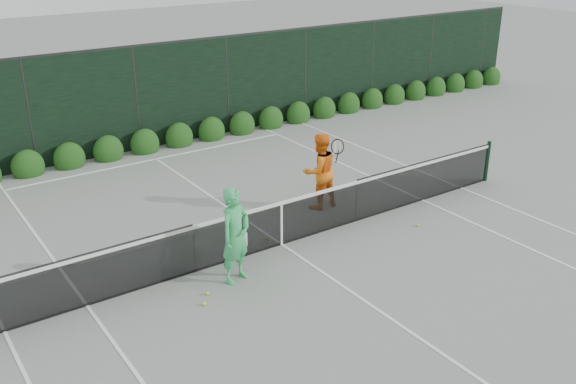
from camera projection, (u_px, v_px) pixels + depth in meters
ground at (282, 245)px, 13.38m from camera, size 80.00×80.00×0.00m
tennis_net at (280, 222)px, 13.16m from camera, size 12.90×0.10×1.07m
player_woman at (235, 235)px, 11.71m from camera, size 0.78×0.65×1.85m
player_man at (320, 171)px, 14.82m from camera, size 0.92×0.71×1.81m
court_lines at (282, 244)px, 13.38m from camera, size 11.03×23.83×0.01m
windscreen_fence at (372, 226)px, 10.73m from camera, size 32.00×21.07×3.06m
hedge_row at (145, 144)px, 18.72m from camera, size 31.66×0.65×0.94m
tennis_balls at (294, 253)px, 12.97m from camera, size 5.46×1.57×0.07m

